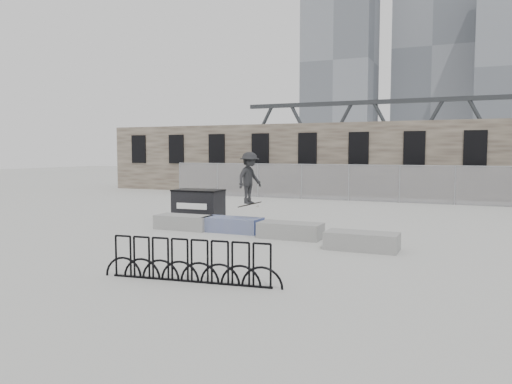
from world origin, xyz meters
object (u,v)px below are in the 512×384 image
(skateboarder, at_px, (250,178))
(planter_center_left, at_px, (233,224))
(planter_offset, at_px, (362,240))
(dumpster, at_px, (198,205))
(planter_center_right, at_px, (290,230))
(bike_rack, at_px, (190,261))
(planter_far_left, at_px, (184,222))

(skateboarder, bearing_deg, planter_center_left, 107.83)
(planter_offset, height_order, dumpster, dumpster)
(planter_center_right, distance_m, dumpster, 5.16)
(planter_center_right, relative_size, dumpster, 1.03)
(planter_offset, distance_m, skateboarder, 4.58)
(bike_rack, xyz_separation_m, skateboarder, (-1.46, 6.28, 1.41))
(planter_center_right, bearing_deg, planter_center_left, 170.55)
(planter_center_left, relative_size, skateboarder, 1.07)
(planter_center_left, bearing_deg, planter_far_left, -176.03)
(dumpster, distance_m, skateboarder, 3.73)
(planter_center_left, height_order, dumpster, dumpster)
(planter_center_right, distance_m, planter_offset, 2.64)
(planter_center_right, xyz_separation_m, dumpster, (-4.63, 2.24, 0.36))
(skateboarder, bearing_deg, planter_offset, -96.22)
(planter_offset, distance_m, bike_rack, 5.53)
(planter_center_left, bearing_deg, dumpster, 142.21)
(bike_rack, bearing_deg, planter_center_left, 108.38)
(planter_far_left, relative_size, bike_rack, 0.50)
(planter_center_right, bearing_deg, dumpster, 154.20)
(dumpster, height_order, skateboarder, skateboarder)
(planter_offset, distance_m, dumpster, 7.79)
(planter_offset, height_order, bike_rack, bike_rack)
(skateboarder, bearing_deg, bike_rack, -154.11)
(planter_center_right, height_order, planter_offset, same)
(planter_center_left, xyz_separation_m, bike_rack, (2.07, -6.23, 0.17))
(planter_far_left, relative_size, planter_center_left, 1.00)
(bike_rack, height_order, skateboarder, skateboarder)
(planter_far_left, relative_size, dumpster, 1.03)
(bike_rack, bearing_deg, planter_center_right, 88.52)
(planter_far_left, distance_m, skateboarder, 2.93)
(planter_offset, bearing_deg, skateboarder, 160.94)
(planter_center_left, height_order, planter_offset, same)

